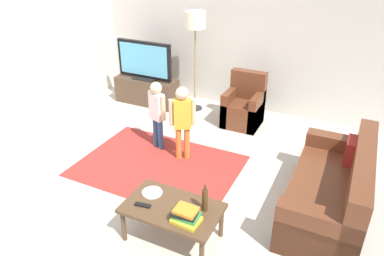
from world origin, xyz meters
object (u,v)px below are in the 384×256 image
at_px(floor_lamp, 195,25).
at_px(armchair, 244,108).
at_px(book_stack, 186,216).
at_px(tv, 144,61).
at_px(child_center, 182,117).
at_px(couch, 335,193).
at_px(child_near_tv, 157,109).
at_px(tv_stand, 147,91).
at_px(bottle, 205,200).
at_px(plate, 152,193).
at_px(tv_remote, 143,205).
at_px(coffee_table, 172,210).

bearing_deg(floor_lamp, armchair, -10.63).
bearing_deg(book_stack, armchair, 97.92).
xyz_separation_m(tv, child_center, (1.54, -1.47, -0.18)).
distance_m(couch, child_near_tv, 2.64).
relative_size(tv_stand, book_stack, 4.13).
distance_m(child_center, bottle, 1.67).
relative_size(floor_lamp, bottle, 5.73).
bearing_deg(floor_lamp, plate, -72.92).
bearing_deg(bottle, floor_lamp, 117.19).
xyz_separation_m(tv_stand, bottle, (2.50, -2.85, 0.31)).
height_order(tv_stand, plate, tv_stand).
xyz_separation_m(couch, child_near_tv, (-2.58, 0.42, 0.34)).
relative_size(child_near_tv, tv_remote, 6.21).
relative_size(tv_remote, plate, 0.77).
height_order(couch, tv_remote, couch).
bearing_deg(child_center, plate, -76.27).
height_order(tv, floor_lamp, floor_lamp).
xyz_separation_m(couch, bottle, (-1.15, -1.06, 0.26)).
distance_m(tv, child_center, 2.14).
height_order(floor_lamp, tv_remote, floor_lamp).
relative_size(armchair, book_stack, 3.10).
distance_m(book_stack, bottle, 0.25).
height_order(couch, bottle, couch).
xyz_separation_m(floor_lamp, coffee_table, (1.22, -3.10, -1.17)).
height_order(armchair, book_stack, armchair).
distance_m(tv_stand, child_near_tv, 1.78).
height_order(armchair, bottle, armchair).
relative_size(tv, child_near_tv, 1.04).
height_order(couch, armchair, armchair).
height_order(tv, bottle, tv).
bearing_deg(coffee_table, armchair, 93.98).
relative_size(couch, tv_remote, 10.59).
xyz_separation_m(floor_lamp, child_center, (0.59, -1.64, -0.88)).
height_order(tv, couch, tv).
distance_m(tv_stand, tv, 0.60).
bearing_deg(tv, tv_remote, -58.13).
relative_size(coffee_table, book_stack, 3.44).
height_order(floor_lamp, coffee_table, floor_lamp).
height_order(coffee_table, bottle, bottle).
distance_m(child_near_tv, tv_remote, 1.90).
relative_size(tv, bottle, 3.54).
xyz_separation_m(tv, couch, (3.65, -1.77, -0.56)).
relative_size(tv_stand, couch, 0.67).
distance_m(tv, floor_lamp, 1.19).
xyz_separation_m(couch, armchair, (-1.67, 1.75, 0.01)).
height_order(tv_remote, plate, plate).
distance_m(armchair, coffee_table, 2.92).
height_order(floor_lamp, bottle, floor_lamp).
relative_size(floor_lamp, book_stack, 6.13).
bearing_deg(tv, armchair, -0.54).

